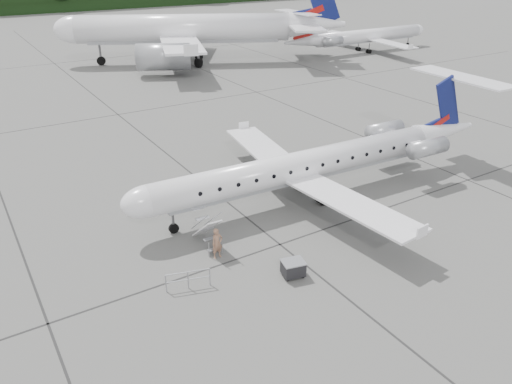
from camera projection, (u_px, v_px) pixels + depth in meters
ground at (385, 232)px, 30.13m from camera, size 320.00×320.00×0.00m
main_regional_jet at (301, 152)px, 32.51m from camera, size 27.73×20.53×6.90m
airstair at (206, 229)px, 28.30m from camera, size 0.96×2.55×2.16m
passenger at (217, 243)px, 27.28m from camera, size 0.66×0.45×1.78m
safety_railing at (188, 280)px, 24.91m from camera, size 2.13×0.71×1.00m
baggage_cart at (293, 268)px, 25.87m from camera, size 1.29×1.13×0.96m
bg_narrowbody at (183, 14)px, 70.95m from camera, size 47.23×42.36×13.94m
bg_regional_right at (370, 29)px, 81.06m from camera, size 27.64×20.11×7.17m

